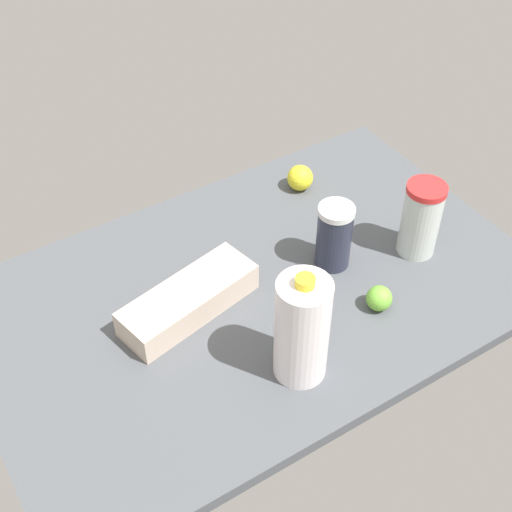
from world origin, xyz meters
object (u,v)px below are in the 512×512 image
Objects in this scene: lime_far_back at (379,298)px; shaker_bottle at (334,236)px; egg_carton at (189,300)px; lemon_near_front at (300,178)px; milk_jug at (302,329)px; tumbler_cup at (421,219)px.

shaker_bottle is at bearing 90.26° from lime_far_back.
egg_carton reaches higher than lime_far_back.
lemon_near_front is (43.67, 22.19, -0.00)cm from egg_carton.
milk_jug is at bearing -78.48° from egg_carton.
milk_jug is 31.67cm from shaker_bottle.
shaker_bottle is (23.39, 20.99, -3.93)cm from milk_jug.
tumbler_cup is 3.32× the size of lime_far_back.
lime_far_back is at bearing 11.09° from milk_jug.
tumbler_cup is at bearing -73.95° from lemon_near_front.
tumbler_cup reaches higher than lime_far_back.
egg_carton is 5.54× the size of lime_far_back.
egg_carton and lemon_near_front have the same top height.
tumbler_cup is 2.82× the size of lemon_near_front.
lemon_near_front is at bearing 14.85° from egg_carton.
tumbler_cup reaches higher than egg_carton.
milk_jug is at bearing -168.91° from lime_far_back.
egg_carton is at bearing 149.28° from lime_far_back.
egg_carton is 40.04cm from lime_far_back.
egg_carton is at bearing -153.06° from lemon_near_front.
lemon_near_front is (-9.52, 33.08, -5.99)cm from tumbler_cup.
milk_jug reaches higher than lemon_near_front.
tumbler_cup reaches higher than lemon_near_front.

